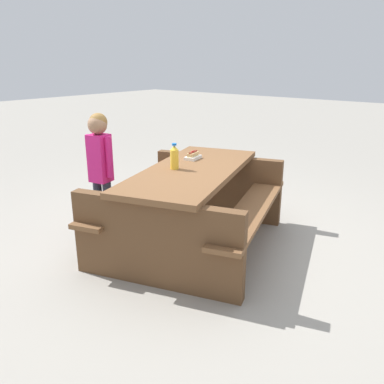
# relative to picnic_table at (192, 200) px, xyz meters

# --- Properties ---
(ground_plane) EXTENTS (30.00, 30.00, 0.00)m
(ground_plane) POSITION_rel_picnic_table_xyz_m (0.00, 0.00, -0.44)
(ground_plane) COLOR gray
(ground_plane) RESTS_ON ground
(picnic_table) EXTENTS (2.14, 1.88, 0.75)m
(picnic_table) POSITION_rel_picnic_table_xyz_m (0.00, 0.00, 0.00)
(picnic_table) COLOR brown
(picnic_table) RESTS_ON ground
(soda_bottle) EXTENTS (0.08, 0.08, 0.23)m
(soda_bottle) POSITION_rel_picnic_table_xyz_m (-0.11, 0.11, 0.41)
(soda_bottle) COLOR yellow
(soda_bottle) RESTS_ON picnic_table
(hotdog_tray) EXTENTS (0.20, 0.14, 0.08)m
(hotdog_tray) POSITION_rel_picnic_table_xyz_m (0.28, 0.22, 0.34)
(hotdog_tray) COLOR white
(hotdog_tray) RESTS_ON picnic_table
(child_in_coat) EXTENTS (0.20, 0.30, 1.21)m
(child_in_coat) POSITION_rel_picnic_table_xyz_m (-0.35, 0.87, 0.33)
(child_in_coat) COLOR #262633
(child_in_coat) RESTS_ON ground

